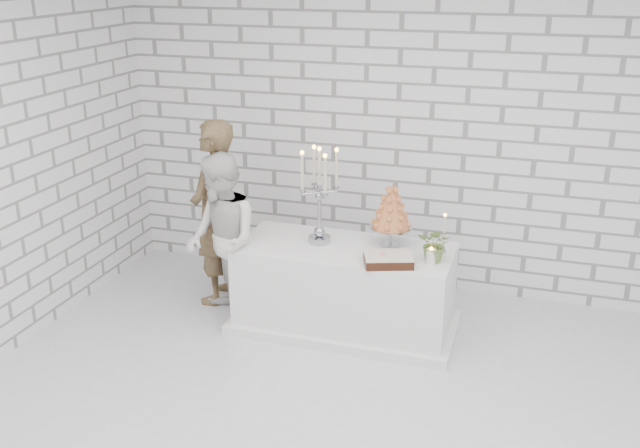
{
  "coord_description": "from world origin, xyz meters",
  "views": [
    {
      "loc": [
        0.99,
        -4.0,
        3.05
      ],
      "look_at": [
        -0.63,
        1.13,
        1.05
      ],
      "focal_mm": 40.64,
      "sensor_mm": 36.0,
      "label": 1
    }
  ],
  "objects_px": {
    "bride": "(222,241)",
    "candelabra": "(319,196)",
    "groom": "(215,213)",
    "cake_table": "(345,288)",
    "croquembouche": "(391,215)"
  },
  "relations": [
    {
      "from": "croquembouche",
      "to": "groom",
      "type": "bearing_deg",
      "value": 178.32
    },
    {
      "from": "cake_table",
      "to": "candelabra",
      "type": "distance_m",
      "value": 0.83
    },
    {
      "from": "cake_table",
      "to": "bride",
      "type": "height_order",
      "value": "bride"
    },
    {
      "from": "cake_table",
      "to": "groom",
      "type": "xyz_separation_m",
      "value": [
        -1.29,
        0.19,
        0.48
      ]
    },
    {
      "from": "cake_table",
      "to": "groom",
      "type": "bearing_deg",
      "value": 171.54
    },
    {
      "from": "groom",
      "to": "croquembouche",
      "type": "bearing_deg",
      "value": 87.32
    },
    {
      "from": "candelabra",
      "to": "croquembouche",
      "type": "xyz_separation_m",
      "value": [
        0.59,
        0.1,
        -0.14
      ]
    },
    {
      "from": "cake_table",
      "to": "croquembouche",
      "type": "relative_size",
      "value": 3.27
    },
    {
      "from": "groom",
      "to": "cake_table",
      "type": "bearing_deg",
      "value": 80.54
    },
    {
      "from": "candelabra",
      "to": "croquembouche",
      "type": "relative_size",
      "value": 1.52
    },
    {
      "from": "groom",
      "to": "bride",
      "type": "height_order",
      "value": "groom"
    },
    {
      "from": "bride",
      "to": "candelabra",
      "type": "relative_size",
      "value": 1.81
    },
    {
      "from": "groom",
      "to": "bride",
      "type": "bearing_deg",
      "value": 31.21
    },
    {
      "from": "groom",
      "to": "bride",
      "type": "xyz_separation_m",
      "value": [
        0.24,
        -0.39,
        -0.1
      ]
    },
    {
      "from": "bride",
      "to": "croquembouche",
      "type": "relative_size",
      "value": 2.76
    }
  ]
}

